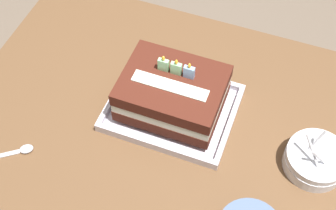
# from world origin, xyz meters

# --- Properties ---
(dining_table) EXTENTS (0.96, 0.69, 0.70)m
(dining_table) POSITION_xyz_m (0.00, 0.00, 0.58)
(dining_table) COLOR brown
(dining_table) RESTS_ON ground_plane
(foil_tray) EXTENTS (0.30, 0.23, 0.02)m
(foil_tray) POSITION_xyz_m (0.02, 0.02, 0.71)
(foil_tray) COLOR silver
(foil_tray) RESTS_ON dining_table
(birthday_cake) EXTENTS (0.23, 0.18, 0.14)m
(birthday_cake) POSITION_xyz_m (0.02, 0.02, 0.77)
(birthday_cake) COLOR #4B1F14
(birthday_cake) RESTS_ON foil_tray
(bowl_stack) EXTENTS (0.14, 0.14, 0.10)m
(bowl_stack) POSITION_xyz_m (0.36, -0.01, 0.73)
(bowl_stack) COLOR white
(bowl_stack) RESTS_ON dining_table
(serving_spoon_near_tray) EXTENTS (0.13, 0.10, 0.01)m
(serving_spoon_near_tray) POSITION_xyz_m (-0.27, -0.22, 0.71)
(serving_spoon_near_tray) COLOR silver
(serving_spoon_near_tray) RESTS_ON dining_table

